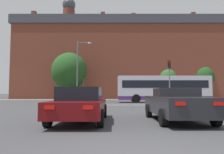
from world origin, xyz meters
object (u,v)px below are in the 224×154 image
object	(u,v)px
car_roadster_right	(177,104)
traffic_light_far_right	(150,84)
car_saloon_left	(81,104)
street_lamp_junction	(80,65)
bus_crossing_lead	(163,88)
traffic_light_far_left	(84,82)
traffic_light_near_right	(170,75)
pedestrian_waiting	(78,93)

from	to	relation	value
car_roadster_right	traffic_light_far_right	world-z (taller)	traffic_light_far_right
car_roadster_right	traffic_light_far_right	distance (m)	26.84
car_saloon_left	street_lamp_junction	bearing A→B (deg)	99.09
traffic_light_far_right	bus_crossing_lead	bearing A→B (deg)	-90.05
street_lamp_junction	traffic_light_far_right	bearing A→B (deg)	35.92
car_saloon_left	street_lamp_junction	xyz separation A→B (m)	(-2.93, 19.11, 4.02)
bus_crossing_lead	traffic_light_far_left	xyz separation A→B (m)	(-11.00, 9.20, 1.30)
traffic_light_near_right	traffic_light_far_right	world-z (taller)	traffic_light_near_right
traffic_light_far_left	traffic_light_far_right	xyz separation A→B (m)	(11.01, -0.22, -0.38)
car_roadster_right	traffic_light_far_right	bearing A→B (deg)	81.89
car_saloon_left	traffic_light_far_left	size ratio (longest dim) A/B	1.08
car_roadster_right	pedestrian_waiting	world-z (taller)	pedestrian_waiting
bus_crossing_lead	traffic_light_near_right	xyz separation A→B (m)	(-0.35, -4.49, 1.31)
car_roadster_right	traffic_light_near_right	size ratio (longest dim) A/B	1.05
traffic_light_far_left	traffic_light_far_right	distance (m)	11.02
bus_crossing_lead	traffic_light_far_left	bearing A→B (deg)	50.09
traffic_light_near_right	car_saloon_left	bearing A→B (deg)	-118.59
car_saloon_left	traffic_light_far_right	xyz separation A→B (m)	(7.58, 26.72, 1.91)
traffic_light_far_right	traffic_light_near_right	bearing A→B (deg)	-91.51
car_roadster_right	traffic_light_far_left	size ratio (longest dim) A/B	1.05
traffic_light_far_right	pedestrian_waiting	size ratio (longest dim) A/B	2.11
bus_crossing_lead	traffic_light_far_left	world-z (taller)	traffic_light_far_left
car_saloon_left	pedestrian_waiting	xyz separation A→B (m)	(-4.49, 27.42, 0.37)
car_saloon_left	traffic_light_far_right	bearing A→B (deg)	74.56
traffic_light_near_right	traffic_light_far_right	distance (m)	13.48
car_roadster_right	pedestrian_waiting	xyz separation A→B (m)	(-8.54, 27.24, 0.38)
car_roadster_right	traffic_light_far_left	distance (m)	27.88
traffic_light_near_right	traffic_light_far_left	bearing A→B (deg)	127.90
bus_crossing_lead	traffic_light_far_right	bearing A→B (deg)	-0.05
car_saloon_left	traffic_light_far_left	world-z (taller)	traffic_light_far_left
pedestrian_waiting	bus_crossing_lead	bearing A→B (deg)	89.53
traffic_light_far_right	pedestrian_waiting	distance (m)	12.19
bus_crossing_lead	car_saloon_left	bearing A→B (deg)	156.89
traffic_light_far_left	car_roadster_right	bearing A→B (deg)	-74.38
traffic_light_far_left	street_lamp_junction	xyz separation A→B (m)	(0.51, -7.83, 1.73)
street_lamp_junction	bus_crossing_lead	bearing A→B (deg)	-7.45
pedestrian_waiting	car_roadster_right	bearing A→B (deg)	55.69
traffic_light_near_right	traffic_light_far_right	xyz separation A→B (m)	(0.36, 13.47, -0.39)
car_saloon_left	traffic_light_near_right	bearing A→B (deg)	61.80
car_saloon_left	pedestrian_waiting	world-z (taller)	pedestrian_waiting
bus_crossing_lead	traffic_light_far_right	world-z (taller)	traffic_light_far_right
traffic_light_far_left	pedestrian_waiting	world-z (taller)	traffic_light_far_left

